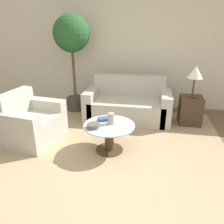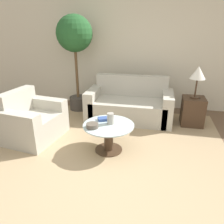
{
  "view_description": "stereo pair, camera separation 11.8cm",
  "coord_description": "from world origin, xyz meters",
  "px_view_note": "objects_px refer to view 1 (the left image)",
  "views": [
    {
      "loc": [
        0.44,
        -2.14,
        1.84
      ],
      "look_at": [
        -0.12,
        1.03,
        0.55
      ],
      "focal_mm": 35.0,
      "sensor_mm": 36.0,
      "label": 1
    },
    {
      "loc": [
        0.55,
        -2.11,
        1.84
      ],
      "look_at": [
        -0.12,
        1.03,
        0.55
      ],
      "focal_mm": 35.0,
      "sensor_mm": 36.0,
      "label": 2
    }
  ],
  "objects_px": {
    "coffee_table": "(109,134)",
    "book_stack": "(104,119)",
    "vase": "(111,119)",
    "bowl": "(93,126)",
    "potted_plant": "(72,41)",
    "armchair": "(30,123)",
    "sofa_main": "(128,105)",
    "table_lamp": "(195,73)"
  },
  "relations": [
    {
      "from": "sofa_main",
      "to": "armchair",
      "type": "height_order",
      "value": "sofa_main"
    },
    {
      "from": "armchair",
      "to": "potted_plant",
      "type": "xyz_separation_m",
      "value": [
        0.31,
        1.47,
        1.23
      ]
    },
    {
      "from": "table_lamp",
      "to": "bowl",
      "type": "bearing_deg",
      "value": -137.88
    },
    {
      "from": "potted_plant",
      "to": "vase",
      "type": "xyz_separation_m",
      "value": [
        1.11,
        -1.59,
        -0.99
      ]
    },
    {
      "from": "table_lamp",
      "to": "book_stack",
      "type": "xyz_separation_m",
      "value": [
        -1.5,
        -1.14,
        -0.54
      ]
    },
    {
      "from": "table_lamp",
      "to": "potted_plant",
      "type": "relative_size",
      "value": 0.29
    },
    {
      "from": "coffee_table",
      "to": "potted_plant",
      "type": "relative_size",
      "value": 0.38
    },
    {
      "from": "sofa_main",
      "to": "bowl",
      "type": "bearing_deg",
      "value": -103.01
    },
    {
      "from": "coffee_table",
      "to": "potted_plant",
      "type": "height_order",
      "value": "potted_plant"
    },
    {
      "from": "armchair",
      "to": "book_stack",
      "type": "distance_m",
      "value": 1.29
    },
    {
      "from": "table_lamp",
      "to": "armchair",
      "type": "bearing_deg",
      "value": -157.78
    },
    {
      "from": "coffee_table",
      "to": "vase",
      "type": "distance_m",
      "value": 0.25
    },
    {
      "from": "vase",
      "to": "potted_plant",
      "type": "bearing_deg",
      "value": 124.95
    },
    {
      "from": "book_stack",
      "to": "table_lamp",
      "type": "bearing_deg",
      "value": 13.0
    },
    {
      "from": "vase",
      "to": "armchair",
      "type": "bearing_deg",
      "value": 175.36
    },
    {
      "from": "coffee_table",
      "to": "vase",
      "type": "relative_size",
      "value": 4.5
    },
    {
      "from": "sofa_main",
      "to": "coffee_table",
      "type": "xyz_separation_m",
      "value": [
        -0.14,
        -1.37,
        0.0
      ]
    },
    {
      "from": "coffee_table",
      "to": "table_lamp",
      "type": "distance_m",
      "value": 2.02
    },
    {
      "from": "coffee_table",
      "to": "armchair",
      "type": "bearing_deg",
      "value": 173.84
    },
    {
      "from": "potted_plant",
      "to": "vase",
      "type": "distance_m",
      "value": 2.17
    },
    {
      "from": "armchair",
      "to": "coffee_table",
      "type": "xyz_separation_m",
      "value": [
        1.4,
        -0.15,
        0.0
      ]
    },
    {
      "from": "table_lamp",
      "to": "potted_plant",
      "type": "distance_m",
      "value": 2.54
    },
    {
      "from": "sofa_main",
      "to": "potted_plant",
      "type": "xyz_separation_m",
      "value": [
        -1.23,
        0.26,
        1.24
      ]
    },
    {
      "from": "coffee_table",
      "to": "vase",
      "type": "height_order",
      "value": "vase"
    },
    {
      "from": "armchair",
      "to": "bowl",
      "type": "distance_m",
      "value": 1.24
    },
    {
      "from": "potted_plant",
      "to": "coffee_table",
      "type": "bearing_deg",
      "value": -56.17
    },
    {
      "from": "armchair",
      "to": "bowl",
      "type": "bearing_deg",
      "value": -96.09
    },
    {
      "from": "armchair",
      "to": "vase",
      "type": "bearing_deg",
      "value": -86.42
    },
    {
      "from": "sofa_main",
      "to": "potted_plant",
      "type": "height_order",
      "value": "potted_plant"
    },
    {
      "from": "coffee_table",
      "to": "bowl",
      "type": "height_order",
      "value": "bowl"
    },
    {
      "from": "potted_plant",
      "to": "bowl",
      "type": "xyz_separation_m",
      "value": [
        0.88,
        -1.78,
        -1.04
      ]
    },
    {
      "from": "armchair",
      "to": "book_stack",
      "type": "relative_size",
      "value": 5.26
    },
    {
      "from": "table_lamp",
      "to": "bowl",
      "type": "height_order",
      "value": "table_lamp"
    },
    {
      "from": "bowl",
      "to": "book_stack",
      "type": "xyz_separation_m",
      "value": [
        0.09,
        0.29,
        -0.01
      ]
    },
    {
      "from": "sofa_main",
      "to": "armchair",
      "type": "xyz_separation_m",
      "value": [
        -1.54,
        -1.22,
        0.0
      ]
    },
    {
      "from": "coffee_table",
      "to": "vase",
      "type": "bearing_deg",
      "value": 58.33
    },
    {
      "from": "vase",
      "to": "bowl",
      "type": "xyz_separation_m",
      "value": [
        -0.23,
        -0.19,
        -0.05
      ]
    },
    {
      "from": "coffee_table",
      "to": "book_stack",
      "type": "bearing_deg",
      "value": 129.41
    },
    {
      "from": "table_lamp",
      "to": "potted_plant",
      "type": "bearing_deg",
      "value": 172.21
    },
    {
      "from": "armchair",
      "to": "potted_plant",
      "type": "bearing_deg",
      "value": -3.61
    },
    {
      "from": "bowl",
      "to": "potted_plant",
      "type": "bearing_deg",
      "value": 116.35
    },
    {
      "from": "armchair",
      "to": "bowl",
      "type": "xyz_separation_m",
      "value": [
        1.19,
        -0.3,
        0.19
      ]
    }
  ]
}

